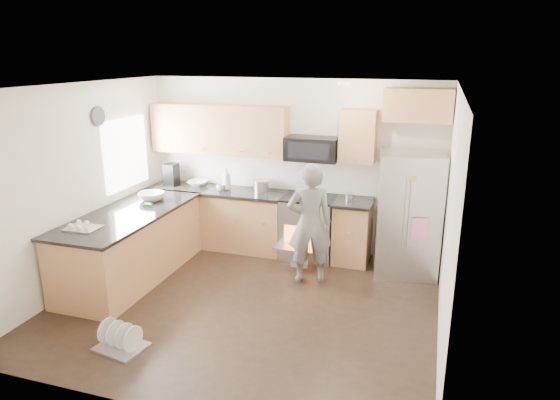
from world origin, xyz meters
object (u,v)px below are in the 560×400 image
(stove_range, at_px, (309,213))
(person, at_px, (310,224))
(refrigerator, at_px, (408,215))
(dish_rack, at_px, (121,342))

(stove_range, relative_size, person, 1.11)
(refrigerator, distance_m, person, 1.37)
(stove_range, xyz_separation_m, dish_rack, (-1.23, -2.99, -0.60))
(refrigerator, xyz_separation_m, dish_rack, (-2.65, -2.82, -0.77))
(dish_rack, bearing_deg, person, 56.22)
(stove_range, height_order, person, stove_range)
(refrigerator, bearing_deg, stove_range, 164.86)
(refrigerator, bearing_deg, dish_rack, -141.67)
(stove_range, height_order, dish_rack, stove_range)
(stove_range, distance_m, person, 0.86)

